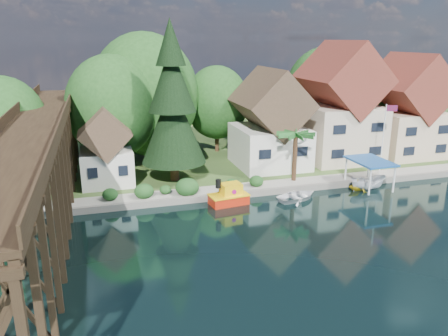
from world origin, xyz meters
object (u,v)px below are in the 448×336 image
(house_center, at_px, (339,110))
(flagpole, at_px, (385,132))
(house_right, at_px, (406,113))
(conifer, at_px, (172,106))
(trestle_bridge, at_px, (40,166))
(boat_white_a, at_px, (298,195))
(boat_canopy, at_px, (369,177))
(palm_tree, at_px, (296,136))
(house_left, at_px, (270,126))
(shed, at_px, (106,151))
(tugboat, at_px, (229,196))
(boat_yellow, at_px, (359,184))

(house_center, bearing_deg, flagpole, -77.99)
(house_right, distance_m, conifer, 29.57)
(trestle_bridge, relative_size, conifer, 2.77)
(trestle_bridge, bearing_deg, boat_white_a, 2.33)
(house_right, height_order, boat_canopy, house_right)
(house_center, height_order, flagpole, house_center)
(house_center, height_order, conifer, conifer)
(trestle_bridge, bearing_deg, boat_canopy, 2.79)
(palm_tree, relative_size, flagpole, 0.71)
(boat_white_a, xyz_separation_m, boat_canopy, (7.96, 0.57, 0.88))
(house_right, bearing_deg, house_center, 176.82)
(house_left, distance_m, shed, 18.11)
(tugboat, height_order, boat_white_a, tugboat)
(conifer, bearing_deg, house_right, 4.64)
(house_left, relative_size, boat_canopy, 2.30)
(palm_tree, height_order, tugboat, palm_tree)
(trestle_bridge, relative_size, flagpole, 5.86)
(shed, bearing_deg, palm_tree, -13.98)
(flagpole, bearing_deg, house_right, 40.38)
(shed, height_order, conifer, conifer)
(palm_tree, xyz_separation_m, boat_canopy, (6.59, -3.30, -3.88))
(palm_tree, bearing_deg, house_left, 93.06)
(house_right, distance_m, tugboat, 27.65)
(trestle_bridge, relative_size, shed, 5.63)
(trestle_bridge, bearing_deg, boat_yellow, 3.19)
(house_left, height_order, boat_white_a, house_left)
(house_left, bearing_deg, shed, -175.23)
(flagpole, bearing_deg, boat_white_a, -162.96)
(conifer, bearing_deg, shed, 172.42)
(boat_white_a, height_order, boat_canopy, boat_canopy)
(house_left, xyz_separation_m, house_right, (18.00, 0.00, 0.64))
(palm_tree, distance_m, tugboat, 9.60)
(house_center, relative_size, boat_canopy, 2.90)
(trestle_bridge, relative_size, palm_tree, 8.21)
(trestle_bridge, height_order, boat_white_a, trestle_bridge)
(palm_tree, xyz_separation_m, flagpole, (10.14, -0.34, -0.08))
(house_center, bearing_deg, boat_white_a, -133.92)
(palm_tree, height_order, boat_white_a, palm_tree)
(trestle_bridge, bearing_deg, tugboat, 5.90)
(house_center, distance_m, tugboat, 20.04)
(tugboat, xyz_separation_m, boat_white_a, (6.53, -0.70, -0.33))
(house_left, relative_size, boat_white_a, 2.63)
(palm_tree, relative_size, boat_white_a, 1.28)
(house_right, relative_size, tugboat, 3.32)
(conifer, height_order, flagpole, conifer)
(house_left, relative_size, house_right, 0.88)
(trestle_bridge, xyz_separation_m, boat_canopy, (29.91, 1.46, -4.03))
(conifer, bearing_deg, tugboat, -61.02)
(house_left, bearing_deg, house_right, 0.00)
(trestle_bridge, distance_m, boat_yellow, 29.37)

